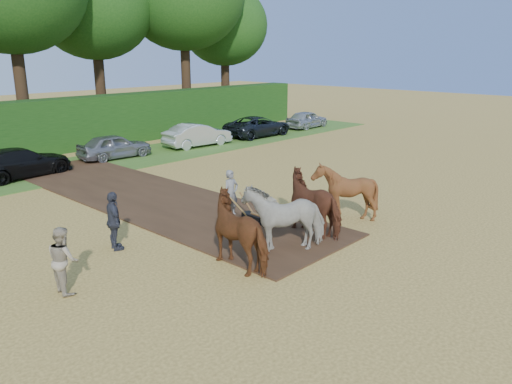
# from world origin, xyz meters

# --- Properties ---
(ground) EXTENTS (120.00, 120.00, 0.00)m
(ground) POSITION_xyz_m (0.00, 0.00, 0.00)
(ground) COLOR gold
(ground) RESTS_ON ground
(earth_strip) EXTENTS (4.50, 17.00, 0.05)m
(earth_strip) POSITION_xyz_m (1.50, 7.00, 0.03)
(earth_strip) COLOR #472D1C
(earth_strip) RESTS_ON ground
(grass_verge) EXTENTS (50.00, 5.00, 0.03)m
(grass_verge) POSITION_xyz_m (0.00, 14.00, 0.01)
(grass_verge) COLOR #38601E
(grass_verge) RESTS_ON ground
(spectator_near) EXTENTS (0.70, 0.85, 1.64)m
(spectator_near) POSITION_xyz_m (-4.55, 1.89, 0.82)
(spectator_near) COLOR beige
(spectator_near) RESTS_ON ground
(spectator_far) EXTENTS (0.70, 1.10, 1.74)m
(spectator_far) POSITION_xyz_m (-2.31, 3.32, 0.87)
(spectator_far) COLOR #282A35
(spectator_far) RESTS_ON ground
(plough_team) EXTENTS (6.51, 4.63, 1.97)m
(plough_team) POSITION_xyz_m (2.00, -0.03, 0.98)
(plough_team) COLOR brown
(plough_team) RESTS_ON ground
(parked_cars) EXTENTS (40.67, 3.31, 1.41)m
(parked_cars) POSITION_xyz_m (2.16, 14.04, 0.68)
(parked_cars) COLOR silver
(parked_cars) RESTS_ON ground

